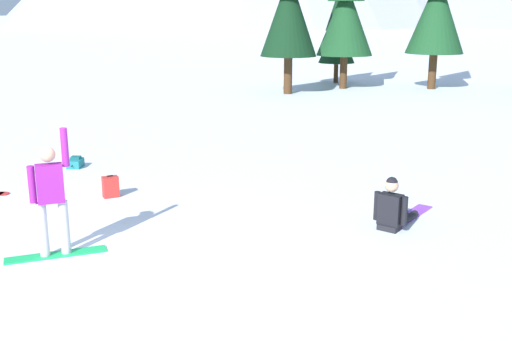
% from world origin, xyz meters
% --- Properties ---
extents(ground_plane, '(800.00, 800.00, 0.00)m').
position_xyz_m(ground_plane, '(0.00, 0.00, 0.00)').
color(ground_plane, white).
extents(snowboarder_foreground, '(1.30, 1.29, 2.04)m').
position_xyz_m(snowboarder_foreground, '(-1.03, 0.14, 0.97)').
color(snowboarder_foreground, '#19B259').
rests_on(snowboarder_foreground, ground_plane).
extents(snowboarder_midground, '(0.83, 1.84, 0.97)m').
position_xyz_m(snowboarder_midground, '(3.60, 3.63, 0.33)').
color(snowboarder_midground, black).
rests_on(snowboarder_midground, ground_plane).
extents(backpack_teal, '(0.46, 0.55, 0.27)m').
position_xyz_m(backpack_teal, '(-4.50, 4.77, 0.12)').
color(backpack_teal, '#1E7A7F').
rests_on(backpack_teal, ground_plane).
extents(backpack_red, '(0.37, 0.38, 0.47)m').
position_xyz_m(backpack_red, '(-2.17, 3.09, 0.21)').
color(backpack_red, red).
rests_on(backpack_red, ground_plane).
extents(pine_tree_leaning, '(1.94, 1.94, 4.82)m').
position_xyz_m(pine_tree_leaning, '(-3.91, 25.22, 2.63)').
color(pine_tree_leaning, '#472D19').
rests_on(pine_tree_leaning, ground_plane).
extents(pine_tree_twin, '(2.75, 2.75, 7.42)m').
position_xyz_m(pine_tree_twin, '(-2.84, 22.90, 4.04)').
color(pine_tree_twin, '#472D19').
rests_on(pine_tree_twin, ground_plane).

